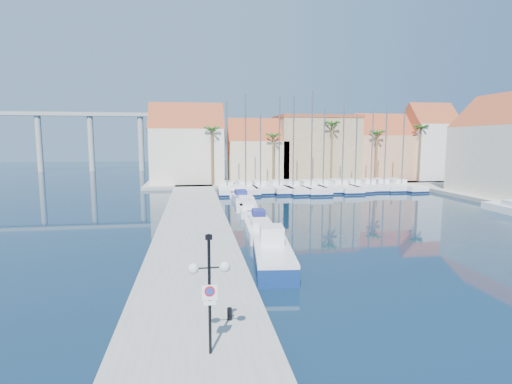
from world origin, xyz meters
TOP-DOWN VIEW (x-y plane):
  - ground at (0.00, 0.00)m, footprint 260.00×260.00m
  - quay_west at (-9.00, 13.50)m, footprint 6.00×77.00m
  - shore_north at (10.00, 48.00)m, footprint 54.00×16.00m
  - lamp_post at (-8.48, -9.75)m, footprint 1.40×0.40m
  - bollard at (-7.62, -7.31)m, footprint 0.20×0.20m
  - fishing_boat at (-4.28, 0.49)m, footprint 2.93×6.83m
  - motorboat_west_0 at (-3.73, 8.66)m, footprint 2.45×6.76m
  - motorboat_west_1 at (-3.16, 13.24)m, footprint 1.82×5.09m
  - motorboat_west_2 at (-3.47, 17.73)m, footprint 2.06×5.27m
  - motorboat_west_3 at (-3.17, 22.00)m, footprint 2.84×7.12m
  - motorboat_west_4 at (-3.11, 27.96)m, footprint 2.16×6.18m
  - motorboat_west_5 at (-3.05, 33.16)m, footprint 2.43×7.41m
  - motorboat_east_1 at (24.00, 14.37)m, footprint 1.96×6.04m
  - sailboat_0 at (-4.15, 35.84)m, footprint 3.04×10.37m
  - sailboat_1 at (-1.47, 35.80)m, footprint 3.04×10.93m
  - sailboat_2 at (0.87, 36.46)m, footprint 2.62×9.79m
  - sailboat_3 at (3.56, 35.93)m, footprint 2.92×10.22m
  - sailboat_4 at (5.52, 35.41)m, footprint 3.62×11.27m
  - sailboat_5 at (8.27, 35.23)m, footprint 3.25×12.04m
  - sailboat_6 at (10.46, 36.17)m, footprint 3.14×10.40m
  - sailboat_7 at (13.32, 35.73)m, footprint 3.04×11.46m
  - sailboat_8 at (15.52, 35.89)m, footprint 2.75×9.78m
  - sailboat_9 at (18.21, 36.14)m, footprint 2.69×9.27m
  - sailboat_10 at (20.40, 36.22)m, footprint 2.91×10.12m
  - sailboat_11 at (22.94, 35.62)m, footprint 3.74×10.98m
  - building_0 at (-10.00, 47.00)m, footprint 12.30×9.00m
  - building_1 at (2.00, 47.00)m, footprint 10.30×8.00m
  - building_2 at (13.00, 48.00)m, footprint 14.20×10.20m
  - building_3 at (25.00, 47.00)m, footprint 10.30×8.00m
  - building_4 at (34.00, 46.00)m, footprint 8.30×8.00m
  - building_6 at (32.00, 24.00)m, footprint 9.00×14.30m
  - palm_0 at (-6.00, 42.00)m, footprint 2.60×2.60m
  - palm_1 at (4.00, 42.00)m, footprint 2.60×2.60m
  - palm_2 at (14.00, 42.00)m, footprint 2.60×2.60m
  - palm_3 at (22.00, 42.00)m, footprint 2.60×2.60m
  - palm_4 at (30.00, 42.00)m, footprint 2.60×2.60m
  - viaduct at (-39.07, 82.00)m, footprint 48.00×2.20m

SIDE VIEW (x-z plane):
  - ground at x=0.00m, z-range 0.00..0.00m
  - quay_west at x=-9.00m, z-range 0.00..0.50m
  - shore_north at x=10.00m, z-range 0.00..0.50m
  - motorboat_west_3 at x=-3.17m, z-range -0.19..1.21m
  - motorboat_west_4 at x=-3.11m, z-range -0.19..1.21m
  - motorboat_east_1 at x=24.00m, z-range -0.19..1.21m
  - motorboat_west_0 at x=-3.73m, z-range -0.19..1.21m
  - motorboat_west_1 at x=-3.16m, z-range -0.19..1.21m
  - motorboat_west_2 at x=-3.47m, z-range -0.19..1.21m
  - motorboat_west_5 at x=-3.05m, z-range -0.19..1.21m
  - sailboat_7 at x=13.32m, z-range -5.80..6.94m
  - sailboat_2 at x=0.87m, z-range -5.11..6.25m
  - sailboat_8 at x=15.52m, z-range -5.19..6.34m
  - sailboat_6 at x=10.46m, z-range -5.57..6.73m
  - sailboat_5 at x=8.27m, z-range -6.76..7.93m
  - sailboat_11 at x=22.94m, z-range -6.08..7.25m
  - sailboat_4 at x=5.52m, z-range -6.43..7.60m
  - sailboat_0 at x=-4.15m, z-range -6.00..7.17m
  - sailboat_10 at x=20.40m, z-range -5.87..7.05m
  - sailboat_9 at x=18.21m, z-range -5.47..6.66m
  - sailboat_1 at x=-1.47m, z-range -6.53..7.71m
  - sailboat_3 at x=3.56m, z-range -6.36..7.56m
  - bollard at x=-7.62m, z-range 0.50..1.00m
  - fishing_boat at x=-4.28m, z-range -0.39..1.93m
  - lamp_post at x=-8.48m, z-range 1.15..5.28m
  - building_1 at x=2.00m, z-range -0.20..10.80m
  - building_3 at x=25.00m, z-range -0.14..11.86m
  - building_2 at x=13.00m, z-range 0.51..12.01m
  - building_6 at x=32.00m, z-range -0.23..13.27m
  - building_0 at x=-10.00m, z-range -0.23..13.27m
  - building_4 at x=34.00m, z-range -0.03..13.97m
  - palm_1 at x=4.00m, z-range 3.56..12.71m
  - palm_3 at x=22.00m, z-range 3.78..13.43m
  - palm_0 at x=-6.00m, z-range 4.00..14.15m
  - palm_4 at x=30.00m, z-range 4.22..14.87m
  - palm_2 at x=14.00m, z-range 4.44..15.59m
  - viaduct at x=-39.07m, z-range 3.02..17.47m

